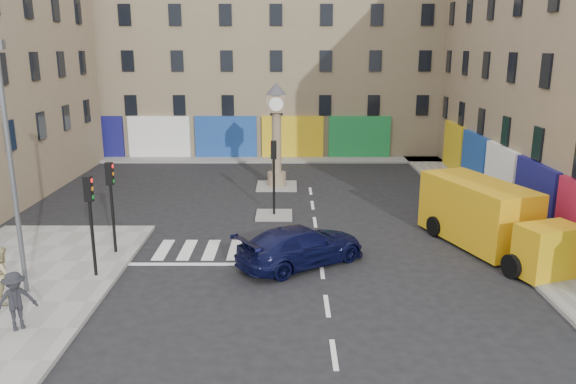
{
  "coord_description": "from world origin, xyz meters",
  "views": [
    {
      "loc": [
        -1.23,
        -18.84,
        8.26
      ],
      "look_at": [
        -1.3,
        5.14,
        2.0
      ],
      "focal_mm": 35.0,
      "sensor_mm": 36.0,
      "label": 1
    }
  ],
  "objects_px": {
    "traffic_light_left_near": "(90,210)",
    "navy_sedan": "(301,246)",
    "pedestrian_tan": "(3,274)",
    "traffic_light_left_far": "(111,193)",
    "lamp_post": "(10,158)",
    "clock_pillar": "(276,129)",
    "traffic_light_island": "(274,166)",
    "pedestrian_dark": "(16,301)",
    "yellow_van": "(488,218)"
  },
  "relations": [
    {
      "from": "clock_pillar",
      "to": "navy_sedan",
      "type": "relative_size",
      "value": 1.16
    },
    {
      "from": "navy_sedan",
      "to": "yellow_van",
      "type": "bearing_deg",
      "value": -111.64
    },
    {
      "from": "traffic_light_left_near",
      "to": "pedestrian_tan",
      "type": "relative_size",
      "value": 1.97
    },
    {
      "from": "pedestrian_tan",
      "to": "pedestrian_dark",
      "type": "distance_m",
      "value": 2.28
    },
    {
      "from": "traffic_light_left_far",
      "to": "pedestrian_tan",
      "type": "xyz_separation_m",
      "value": [
        -2.22,
        -4.55,
        -1.53
      ]
    },
    {
      "from": "traffic_light_left_near",
      "to": "traffic_light_island",
      "type": "relative_size",
      "value": 1.0
    },
    {
      "from": "traffic_light_left_far",
      "to": "lamp_post",
      "type": "bearing_deg",
      "value": -116.57
    },
    {
      "from": "traffic_light_left_near",
      "to": "navy_sedan",
      "type": "xyz_separation_m",
      "value": [
        7.53,
        1.43,
        -1.86
      ]
    },
    {
      "from": "traffic_light_island",
      "to": "lamp_post",
      "type": "relative_size",
      "value": 0.45
    },
    {
      "from": "traffic_light_island",
      "to": "yellow_van",
      "type": "xyz_separation_m",
      "value": [
        9.03,
        -4.59,
        -1.24
      ]
    },
    {
      "from": "traffic_light_left_near",
      "to": "traffic_light_island",
      "type": "distance_m",
      "value": 10.03
    },
    {
      "from": "traffic_light_left_far",
      "to": "traffic_light_island",
      "type": "bearing_deg",
      "value": 40.6
    },
    {
      "from": "yellow_van",
      "to": "pedestrian_tan",
      "type": "height_order",
      "value": "yellow_van"
    },
    {
      "from": "clock_pillar",
      "to": "navy_sedan",
      "type": "height_order",
      "value": "clock_pillar"
    },
    {
      "from": "yellow_van",
      "to": "pedestrian_dark",
      "type": "height_order",
      "value": "yellow_van"
    },
    {
      "from": "lamp_post",
      "to": "pedestrian_dark",
      "type": "bearing_deg",
      "value": -69.75
    },
    {
      "from": "traffic_light_left_near",
      "to": "traffic_light_left_far",
      "type": "height_order",
      "value": "same"
    },
    {
      "from": "traffic_light_left_far",
      "to": "pedestrian_tan",
      "type": "distance_m",
      "value": 5.29
    },
    {
      "from": "yellow_van",
      "to": "traffic_light_island",
      "type": "bearing_deg",
      "value": 133.67
    },
    {
      "from": "lamp_post",
      "to": "clock_pillar",
      "type": "bearing_deg",
      "value": 61.65
    },
    {
      "from": "lamp_post",
      "to": "traffic_light_left_far",
      "type": "bearing_deg",
      "value": 63.43
    },
    {
      "from": "lamp_post",
      "to": "yellow_van",
      "type": "distance_m",
      "value": 18.16
    },
    {
      "from": "lamp_post",
      "to": "clock_pillar",
      "type": "relative_size",
      "value": 1.36
    },
    {
      "from": "yellow_van",
      "to": "pedestrian_tan",
      "type": "bearing_deg",
      "value": 177.62
    },
    {
      "from": "navy_sedan",
      "to": "lamp_post",
      "type": "bearing_deg",
      "value": 72.27
    },
    {
      "from": "lamp_post",
      "to": "navy_sedan",
      "type": "distance_m",
      "value": 10.64
    },
    {
      "from": "traffic_light_left_far",
      "to": "clock_pillar",
      "type": "xyz_separation_m",
      "value": [
        6.3,
        11.4,
        0.93
      ]
    },
    {
      "from": "yellow_van",
      "to": "navy_sedan",
      "type": "bearing_deg",
      "value": 173.45
    },
    {
      "from": "traffic_light_island",
      "to": "pedestrian_dark",
      "type": "bearing_deg",
      "value": -121.42
    },
    {
      "from": "traffic_light_left_far",
      "to": "navy_sedan",
      "type": "bearing_deg",
      "value": -7.31
    },
    {
      "from": "traffic_light_left_near",
      "to": "traffic_light_left_far",
      "type": "distance_m",
      "value": 2.4
    },
    {
      "from": "clock_pillar",
      "to": "navy_sedan",
      "type": "bearing_deg",
      "value": -84.33
    },
    {
      "from": "traffic_light_left_near",
      "to": "traffic_light_island",
      "type": "height_order",
      "value": "traffic_light_left_near"
    },
    {
      "from": "traffic_light_left_near",
      "to": "traffic_light_left_far",
      "type": "xyz_separation_m",
      "value": [
        0.0,
        2.4,
        0.0
      ]
    },
    {
      "from": "traffic_light_left_near",
      "to": "pedestrian_tan",
      "type": "height_order",
      "value": "traffic_light_left_near"
    },
    {
      "from": "traffic_light_left_near",
      "to": "navy_sedan",
      "type": "relative_size",
      "value": 0.7
    },
    {
      "from": "navy_sedan",
      "to": "traffic_light_island",
      "type": "bearing_deg",
      "value": -23.55
    },
    {
      "from": "traffic_light_left_far",
      "to": "navy_sedan",
      "type": "xyz_separation_m",
      "value": [
        7.53,
        -0.97,
        -1.86
      ]
    },
    {
      "from": "traffic_light_island",
      "to": "lamp_post",
      "type": "distance_m",
      "value": 12.52
    },
    {
      "from": "yellow_van",
      "to": "lamp_post",
      "type": "bearing_deg",
      "value": 175.61
    },
    {
      "from": "traffic_light_left_near",
      "to": "traffic_light_island",
      "type": "xyz_separation_m",
      "value": [
        6.3,
        7.8,
        -0.03
      ]
    },
    {
      "from": "pedestrian_tan",
      "to": "pedestrian_dark",
      "type": "bearing_deg",
      "value": -168.12
    },
    {
      "from": "yellow_van",
      "to": "pedestrian_dark",
      "type": "xyz_separation_m",
      "value": [
        -16.25,
        -7.24,
        -0.3
      ]
    },
    {
      "from": "traffic_light_island",
      "to": "yellow_van",
      "type": "height_order",
      "value": "traffic_light_island"
    },
    {
      "from": "lamp_post",
      "to": "pedestrian_tan",
      "type": "distance_m",
      "value": 3.79
    },
    {
      "from": "traffic_light_left_far",
      "to": "clock_pillar",
      "type": "distance_m",
      "value": 13.05
    },
    {
      "from": "traffic_light_left_near",
      "to": "clock_pillar",
      "type": "bearing_deg",
      "value": 65.45
    },
    {
      "from": "navy_sedan",
      "to": "yellow_van",
      "type": "distance_m",
      "value": 8.02
    },
    {
      "from": "traffic_light_left_near",
      "to": "traffic_light_left_far",
      "type": "bearing_deg",
      "value": 90.0
    },
    {
      "from": "pedestrian_tan",
      "to": "pedestrian_dark",
      "type": "height_order",
      "value": "pedestrian_tan"
    }
  ]
}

